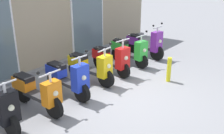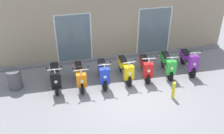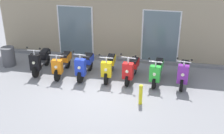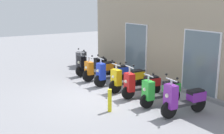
{
  "view_description": "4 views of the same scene",
  "coord_description": "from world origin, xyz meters",
  "views": [
    {
      "loc": [
        -5.0,
        -3.62,
        3.16
      ],
      "look_at": [
        0.29,
        0.62,
        0.51
      ],
      "focal_mm": 43.43,
      "sensor_mm": 36.0,
      "label": 1
    },
    {
      "loc": [
        -2.51,
        -7.94,
        6.4
      ],
      "look_at": [
        -0.58,
        0.9,
        0.79
      ],
      "focal_mm": 43.95,
      "sensor_mm": 36.0,
      "label": 2
    },
    {
      "loc": [
        2.18,
        -8.94,
        5.36
      ],
      "look_at": [
        0.23,
        0.73,
        0.67
      ],
      "focal_mm": 47.88,
      "sensor_mm": 36.0,
      "label": 3
    },
    {
      "loc": [
        8.26,
        -4.76,
        3.22
      ],
      "look_at": [
        -0.5,
        0.82,
        0.85
      ],
      "focal_mm": 45.48,
      "sensor_mm": 36.0,
      "label": 4
    }
  ],
  "objects": [
    {
      "name": "scooter_black",
      "position": [
        -2.77,
        1.15,
        0.49
      ],
      "size": [
        0.58,
        1.58,
        1.23
      ],
      "color": "black",
      "rests_on": "ground_plane"
    },
    {
      "name": "curb_bollard",
      "position": [
        1.43,
        -0.49,
        0.35
      ],
      "size": [
        0.12,
        0.12,
        0.7
      ],
      "primitive_type": "cylinder",
      "color": "yellow",
      "rests_on": "ground_plane"
    },
    {
      "name": "scooter_purple",
      "position": [
        2.82,
        1.15,
        0.49
      ],
      "size": [
        0.54,
        1.61,
        1.26
      ],
      "color": "black",
      "rests_on": "ground_plane"
    },
    {
      "name": "scooter_green",
      "position": [
        1.85,
        1.14,
        0.47
      ],
      "size": [
        0.54,
        1.5,
        1.18
      ],
      "color": "black",
      "rests_on": "ground_plane"
    },
    {
      "name": "scooter_blue",
      "position": [
        -0.91,
        1.06,
        0.48
      ],
      "size": [
        0.53,
        1.56,
        1.25
      ],
      "color": "black",
      "rests_on": "ground_plane"
    },
    {
      "name": "trash_bin",
      "position": [
        -4.34,
        1.44,
        0.4
      ],
      "size": [
        0.55,
        0.55,
        0.8
      ],
      "primitive_type": "cylinder",
      "color": "#4C4C51",
      "rests_on": "ground_plane"
    },
    {
      "name": "scooter_orange",
      "position": [
        -1.83,
        1.08,
        0.47
      ],
      "size": [
        0.62,
        1.66,
        1.16
      ],
      "color": "black",
      "rests_on": "ground_plane"
    },
    {
      "name": "ground_plane",
      "position": [
        0.0,
        0.0,
        0.0
      ],
      "size": [
        40.0,
        40.0,
        0.0
      ],
      "primitive_type": "plane",
      "color": "gray"
    },
    {
      "name": "storefront_facade",
      "position": [
        0.0,
        3.1,
        1.77
      ],
      "size": [
        10.59,
        0.5,
        3.66
      ],
      "color": "gray",
      "rests_on": "ground_plane"
    },
    {
      "name": "scooter_red",
      "position": [
        0.89,
        1.12,
        0.48
      ],
      "size": [
        0.6,
        1.52,
        1.25
      ],
      "color": "black",
      "rests_on": "ground_plane"
    },
    {
      "name": "scooter_yellow",
      "position": [
        0.02,
        1.16,
        0.47
      ],
      "size": [
        0.58,
        1.62,
        1.19
      ],
      "color": "black",
      "rests_on": "ground_plane"
    }
  ]
}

